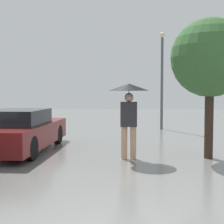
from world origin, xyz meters
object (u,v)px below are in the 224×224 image
object	(u,v)px
pedestrian	(129,101)
parked_car_farthest	(21,131)
street_lamp	(162,74)
tree	(210,58)

from	to	relation	value
pedestrian	parked_car_farthest	xyz separation A→B (m)	(-3.25, 0.91, -0.93)
pedestrian	street_lamp	world-z (taller)	street_lamp
tree	street_lamp	distance (m)	6.60
parked_car_farthest	tree	world-z (taller)	tree
parked_car_farthest	street_lamp	xyz separation A→B (m)	(4.63, 5.94, 2.03)
tree	street_lamp	world-z (taller)	street_lamp
pedestrian	parked_car_farthest	world-z (taller)	pedestrian
parked_car_farthest	street_lamp	bearing A→B (deg)	52.03
parked_car_farthest	street_lamp	distance (m)	7.80
tree	street_lamp	xyz separation A→B (m)	(-0.73, 6.56, -0.00)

